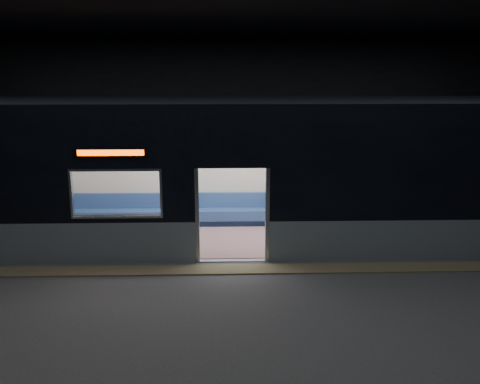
{
  "coord_description": "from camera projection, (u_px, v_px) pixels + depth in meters",
  "views": [
    {
      "loc": [
        -0.14,
        -9.22,
        4.04
      ],
      "look_at": [
        0.2,
        2.3,
        1.23
      ],
      "focal_mm": 38.0,
      "sensor_mm": 36.0,
      "label": 1
    }
  ],
  "objects": [
    {
      "name": "handbag",
      "position": [
        284.0,
        203.0,
        13.0
      ],
      "size": [
        0.32,
        0.28,
        0.15
      ],
      "primitive_type": "cube",
      "rotation": [
        0.0,
        0.0,
        -0.06
      ],
      "color": "black",
      "rests_on": "passenger"
    },
    {
      "name": "station_floor",
      "position": [
        233.0,
        281.0,
        9.91
      ],
      "size": [
        24.0,
        14.0,
        0.01
      ],
      "primitive_type": "cube",
      "color": "#47494C",
      "rests_on": "ground"
    },
    {
      "name": "station_envelope",
      "position": [
        233.0,
        90.0,
        9.04
      ],
      "size": [
        24.0,
        14.0,
        5.0
      ],
      "color": "black",
      "rests_on": "station_floor"
    },
    {
      "name": "tactile_strip",
      "position": [
        233.0,
        269.0,
        10.44
      ],
      "size": [
        22.8,
        0.5,
        0.03
      ],
      "primitive_type": "cube",
      "color": "#8C7F59",
      "rests_on": "station_floor"
    },
    {
      "name": "transit_map",
      "position": [
        381.0,
        168.0,
        13.42
      ],
      "size": [
        1.02,
        0.03,
        0.67
      ],
      "primitive_type": "cube",
      "color": "white",
      "rests_on": "metro_car"
    },
    {
      "name": "metro_car",
      "position": [
        231.0,
        164.0,
        11.94
      ],
      "size": [
        18.0,
        3.04,
        3.35
      ],
      "color": "gray",
      "rests_on": "station_floor"
    },
    {
      "name": "passenger",
      "position": [
        284.0,
        196.0,
        13.2
      ],
      "size": [
        0.43,
        0.73,
        1.43
      ],
      "rotation": [
        0.0,
        0.0,
        0.08
      ],
      "color": "black",
      "rests_on": "metro_car"
    }
  ]
}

